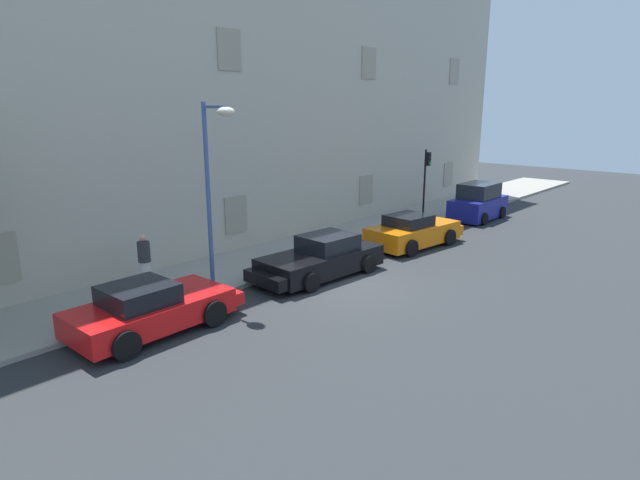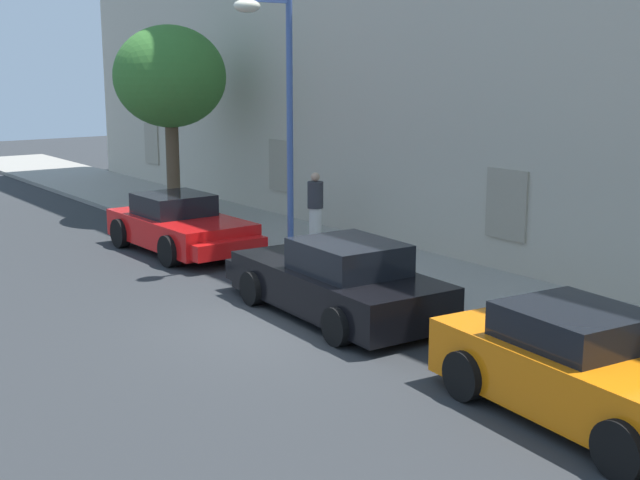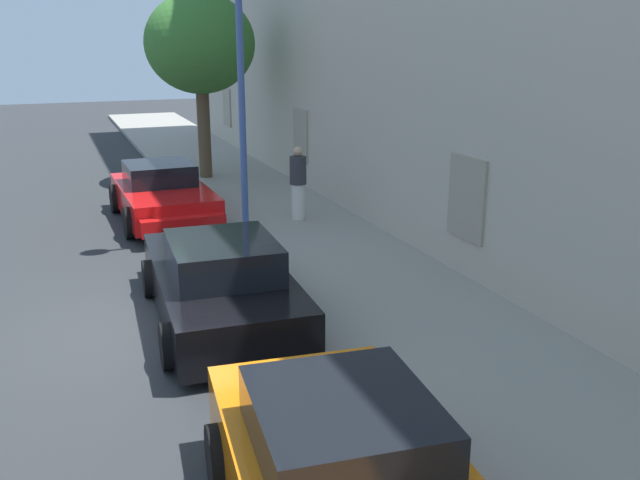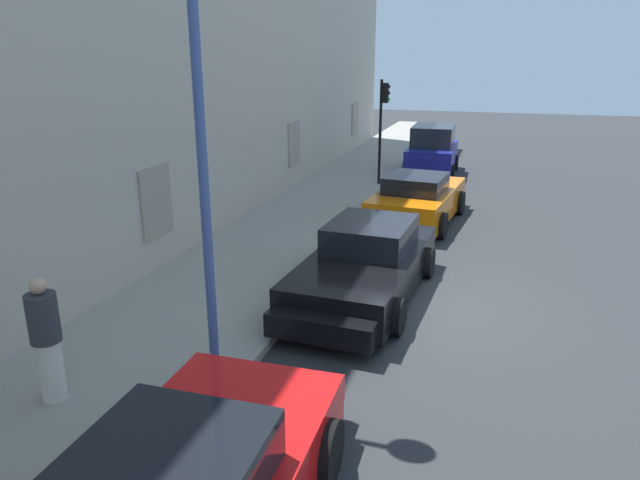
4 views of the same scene
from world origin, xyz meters
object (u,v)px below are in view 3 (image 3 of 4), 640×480
Objects in this scene: sportscar_red_lead at (164,197)px; street_lamp at (219,48)px; sportscar_yellow_flank at (218,281)px; pedestrian_admiring at (298,183)px; tree_near_kerb at (200,45)px.

sportscar_red_lead is 4.59m from street_lamp.
pedestrian_admiring is (-4.84, 3.12, 0.41)m from sportscar_yellow_flank.
sportscar_yellow_flank is 5.05m from street_lamp.
tree_near_kerb is at bearing 170.81° from street_lamp.
sportscar_red_lead is 6.04m from tree_near_kerb.
sportscar_yellow_flank is at bearing -16.26° from street_lamp.
street_lamp is (2.81, 0.84, 3.53)m from sportscar_red_lead.
street_lamp is at bearing 163.74° from sportscar_yellow_flank.
pedestrian_admiring is (1.43, 2.95, 0.40)m from sportscar_red_lead.
tree_near_kerb is 6.75m from pedestrian_admiring.
tree_near_kerb reaches higher than sportscar_yellow_flank.
street_lamp reaches higher than sportscar_red_lead.
tree_near_kerb is 3.14× the size of pedestrian_admiring.
sportscar_yellow_flank is at bearing -11.50° from tree_near_kerb.
street_lamp is 3.34× the size of pedestrian_admiring.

